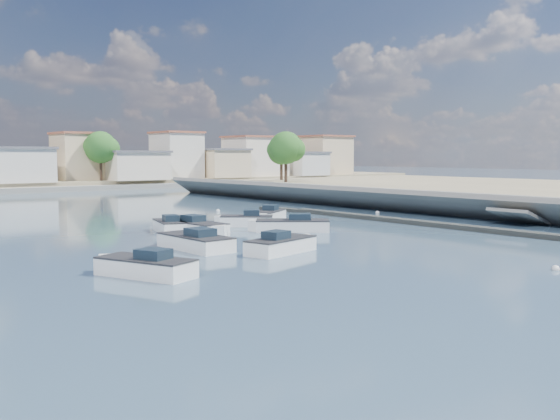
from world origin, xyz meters
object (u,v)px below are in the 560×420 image
object	(u,v)px
motorboat_c	(289,226)
motorboat_d	(268,216)
motorboat_e	(193,242)
motorboat_a	(141,268)
motorboat_h	(284,246)
motorboat_g	(199,229)
motorboat_b	(169,227)
motorboat_f	(244,221)

from	to	relation	value
motorboat_c	motorboat_d	distance (m)	7.41
motorboat_c	motorboat_e	world-z (taller)	same
motorboat_a	motorboat_h	world-z (taller)	same
motorboat_e	motorboat_g	bearing A→B (deg)	55.60
motorboat_d	motorboat_h	xyz separation A→B (m)	(-9.65, -14.10, 0.00)
motorboat_c	motorboat_h	size ratio (longest dim) A/B	1.04
motorboat_b	motorboat_h	distance (m)	12.43
motorboat_c	motorboat_f	xyz separation A→B (m)	(-0.75, 4.55, -0.00)
motorboat_b	motorboat_h	size ratio (longest dim) A/B	0.90
motorboat_b	motorboat_g	distance (m)	2.61
motorboat_a	motorboat_b	bearing A→B (deg)	57.32
motorboat_d	motorboat_e	xyz separation A→B (m)	(-12.96, -9.72, 0.00)
motorboat_c	motorboat_f	bearing A→B (deg)	99.41
motorboat_a	motorboat_b	size ratio (longest dim) A/B	1.11
motorboat_e	motorboat_a	bearing A→B (deg)	-136.51
motorboat_e	motorboat_d	bearing A→B (deg)	36.88
motorboat_c	motorboat_h	xyz separation A→B (m)	(-6.43, -7.43, -0.00)
motorboat_h	motorboat_f	bearing A→B (deg)	64.65
motorboat_a	motorboat_e	size ratio (longest dim) A/B	0.87
motorboat_d	motorboat_e	world-z (taller)	same
motorboat_c	motorboat_g	world-z (taller)	same
motorboat_c	motorboat_g	size ratio (longest dim) A/B	0.94
motorboat_g	motorboat_c	bearing A→B (deg)	-24.06
motorboat_a	motorboat_d	size ratio (longest dim) A/B	1.16
motorboat_f	motorboat_b	bearing A→B (deg)	175.90
motorboat_c	motorboat_h	world-z (taller)	same
motorboat_g	motorboat_f	bearing A→B (deg)	20.75
motorboat_b	motorboat_d	distance (m)	10.30
motorboat_b	motorboat_c	bearing A→B (deg)	-35.72
motorboat_d	motorboat_e	bearing A→B (deg)	-143.12
motorboat_b	motorboat_f	bearing A→B (deg)	-4.10
motorboat_g	motorboat_h	size ratio (longest dim) A/B	1.11
motorboat_c	motorboat_g	distance (m)	6.41
motorboat_e	motorboat_g	world-z (taller)	same
motorboat_f	motorboat_e	bearing A→B (deg)	-139.76
motorboat_h	motorboat_d	bearing A→B (deg)	55.60
motorboat_b	motorboat_f	world-z (taller)	same
motorboat_b	motorboat_h	xyz separation A→B (m)	(0.51, -12.42, 0.00)
motorboat_d	motorboat_f	size ratio (longest dim) A/B	1.08
motorboat_b	motorboat_h	world-z (taller)	same
motorboat_d	motorboat_e	distance (m)	16.20
motorboat_b	motorboat_e	bearing A→B (deg)	-109.17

